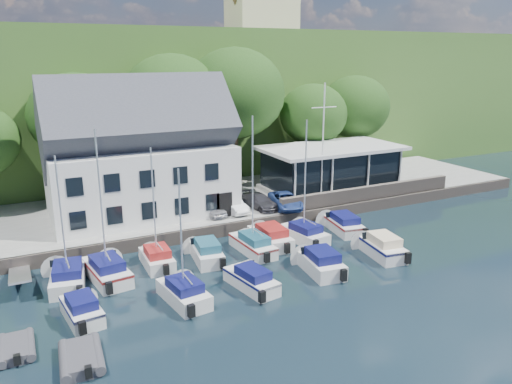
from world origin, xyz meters
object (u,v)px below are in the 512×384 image
car_white (232,204)px  boat_r2_0 (81,307)px  car_blue (286,200)px  boat_r2_2 (251,278)px  harbor_building (140,160)px  flagpole (323,143)px  boat_r1_0 (61,216)px  boat_r1_4 (253,193)px  dinghy_1 (81,356)px  boat_r2_1 (181,229)px  boat_r1_5 (270,235)px  boat_r2_4 (381,245)px  boat_r1_6 (305,185)px  boat_r1_1 (101,208)px  dinghy_0 (16,346)px  boat_r2_3 (320,260)px  boat_r1_2 (154,205)px  boat_r1_7 (343,222)px  club_pavilion (331,168)px  boat_r1_3 (206,250)px  car_dgrey (260,201)px  car_silver (211,208)px

car_white → boat_r2_0: 17.10m
car_blue → boat_r2_2: bearing=-116.7°
harbor_building → flagpole: flagpole is taller
harbor_building → boat_r1_0: 11.39m
boat_r1_0 → car_white: bearing=33.1°
boat_r1_4 → dinghy_1: size_ratio=2.65×
boat_r1_0 → boat_r2_1: boat_r1_0 is taller
flagpole → boat_r1_5: bearing=-146.9°
boat_r2_2 → boat_r2_4: 10.29m
boat_r1_6 → dinghy_1: size_ratio=2.65×
boat_r1_1 → boat_r2_2: size_ratio=1.63×
harbor_building → dinghy_0: bearing=-122.9°
boat_r2_0 → dinghy_1: size_ratio=1.47×
harbor_building → boat_r2_3: bearing=-61.1°
boat_r1_4 → boat_r2_3: 6.49m
dinghy_0 → boat_r1_2: bearing=38.7°
car_white → boat_r1_7: bearing=-41.7°
car_white → flagpole: 9.44m
club_pavilion → boat_r1_4: size_ratio=1.52×
boat_r1_5 → boat_r2_3: 5.60m
car_white → boat_r1_3: (-4.69, -6.21, -0.89)m
boat_r1_7 → car_dgrey: bearing=139.6°
car_white → car_silver: bearing=177.7°
flagpole → boat_r1_1: 20.44m
boat_r1_1 → boat_r2_0: (-2.09, -4.34, -3.93)m
flagpole → dinghy_1: flagpole is taller
car_blue → boat_r1_2: boat_r1_2 is taller
boat_r1_5 → boat_r1_7: bearing=2.6°
boat_r2_1 → boat_r2_4: bearing=-6.5°
car_dgrey → boat_r2_3: bearing=-103.6°
boat_r1_0 → boat_r1_1: size_ratio=0.95×
boat_r1_7 → boat_r1_0: bearing=-169.4°
boat_r1_0 → dinghy_0: boat_r1_0 is taller
boat_r1_0 → boat_r1_3: 9.59m
boat_r1_0 → boat_r1_6: boat_r1_0 is taller
boat_r1_5 → boat_r2_1: boat_r2_1 is taller
boat_r1_0 → boat_r2_2: boat_r1_0 is taller
club_pavilion → boat_r2_3: (-10.17, -13.66, -2.28)m
harbor_building → flagpole: (14.91, -3.55, 0.76)m
club_pavilion → boat_r1_5: size_ratio=2.14×
boat_r2_0 → boat_r1_2: bearing=35.5°
boat_r1_7 → boat_r2_0: bearing=-156.8°
harbor_building → boat_r1_7: 16.79m
boat_r1_3 → boat_r2_1: bearing=-115.7°
dinghy_0 → car_dgrey: bearing=33.6°
car_silver → boat_r1_7: 10.54m
car_dgrey → boat_r1_6: 6.58m
flagpole → boat_r1_2: (-16.24, -5.11, -1.89)m
car_blue → boat_r1_0: bearing=-152.5°
car_blue → flagpole: 5.87m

